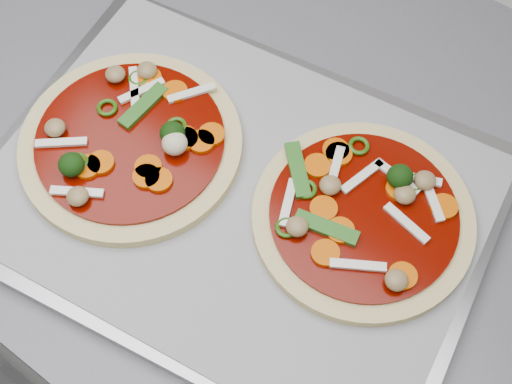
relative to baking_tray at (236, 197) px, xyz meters
The scene contains 6 objects.
base_cabinet 0.51m from the baking_tray, 156.53° to the left, with size 3.60×0.60×0.86m, color silver.
countertop 0.18m from the baking_tray, 156.53° to the left, with size 3.60×0.60×0.04m, color slate.
baking_tray is the anchor object (origin of this frame).
parchment 0.01m from the baking_tray, ahead, with size 0.44×0.32×0.00m, color gray.
pizza_left 0.11m from the baking_tray, 169.86° to the right, with size 0.28×0.28×0.04m.
pizza_right 0.12m from the baking_tray, 22.85° to the left, with size 0.28×0.28×0.03m.
Camera 1 is at (0.37, 0.99, 1.49)m, focal length 50.00 mm.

